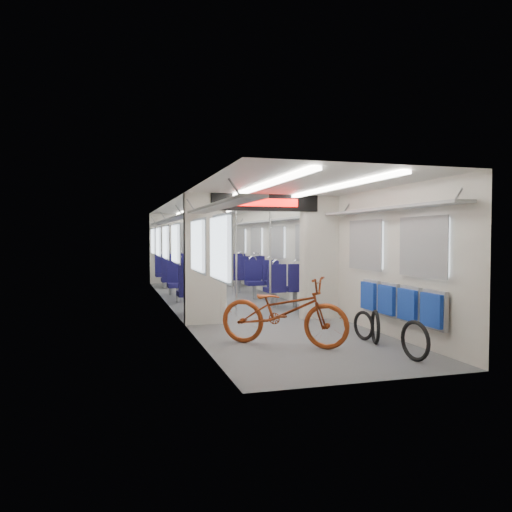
% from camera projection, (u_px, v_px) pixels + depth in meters
% --- Properties ---
extents(carriage, '(12.00, 12.02, 2.31)m').
position_uv_depth(carriage, '(240.00, 238.00, 10.72)').
color(carriage, '#515456').
rests_on(carriage, ground).
extents(bicycle, '(1.88, 1.63, 0.98)m').
position_uv_depth(bicycle, '(284.00, 311.00, 7.01)').
color(bicycle, '#8D3614').
rests_on(bicycle, ground).
extents(flip_bench, '(0.12, 2.11, 0.52)m').
position_uv_depth(flip_bench, '(398.00, 302.00, 7.28)').
color(flip_bench, gray).
rests_on(flip_bench, carriage).
extents(bike_hoop_a, '(0.12, 0.51, 0.51)m').
position_uv_depth(bike_hoop_a, '(415.00, 343.00, 6.13)').
color(bike_hoop_a, black).
rests_on(bike_hoop_a, ground).
extents(bike_hoop_b, '(0.21, 0.49, 0.50)m').
position_uv_depth(bike_hoop_b, '(375.00, 329.00, 7.11)').
color(bike_hoop_b, black).
rests_on(bike_hoop_b, ground).
extents(bike_hoop_c, '(0.14, 0.44, 0.44)m').
position_uv_depth(bike_hoop_c, '(364.00, 327.00, 7.40)').
color(bike_hoop_c, black).
rests_on(bike_hoop_c, ground).
extents(seat_bay_near_left, '(0.95, 2.24, 1.15)m').
position_uv_depth(seat_bay_near_left, '(194.00, 281.00, 10.91)').
color(seat_bay_near_left, '#120E3E').
rests_on(seat_bay_near_left, ground).
extents(seat_bay_near_right, '(0.88, 1.95, 1.06)m').
position_uv_depth(seat_bay_near_right, '(273.00, 280.00, 11.54)').
color(seat_bay_near_right, '#120E3E').
rests_on(seat_bay_near_right, ground).
extents(seat_bay_far_left, '(0.94, 2.22, 1.15)m').
position_uv_depth(seat_bay_far_left, '(175.00, 271.00, 14.08)').
color(seat_bay_far_left, '#120E3E').
rests_on(seat_bay_far_left, ground).
extents(seat_bay_far_right, '(0.92, 2.14, 1.12)m').
position_uv_depth(seat_bay_far_right, '(239.00, 270.00, 14.65)').
color(seat_bay_far_right, '#120E3E').
rests_on(seat_bay_far_right, ground).
extents(stanchion_near_left, '(0.04, 0.04, 2.30)m').
position_uv_depth(stanchion_near_left, '(236.00, 257.00, 9.60)').
color(stanchion_near_left, silver).
rests_on(stanchion_near_left, ground).
extents(stanchion_near_right, '(0.04, 0.04, 2.30)m').
position_uv_depth(stanchion_near_right, '(270.00, 256.00, 9.97)').
color(stanchion_near_right, silver).
rests_on(stanchion_near_right, ground).
extents(stanchion_far_left, '(0.04, 0.04, 2.30)m').
position_uv_depth(stanchion_far_left, '(211.00, 252.00, 12.64)').
color(stanchion_far_left, silver).
rests_on(stanchion_far_left, ground).
extents(stanchion_far_right, '(0.05, 0.05, 2.30)m').
position_uv_depth(stanchion_far_right, '(233.00, 252.00, 13.04)').
color(stanchion_far_right, silver).
rests_on(stanchion_far_right, ground).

